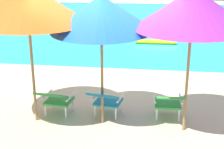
{
  "coord_description": "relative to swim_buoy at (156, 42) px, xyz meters",
  "views": [
    {
      "loc": [
        0.89,
        -6.2,
        2.93
      ],
      "look_at": [
        0.0,
        0.24,
        0.75
      ],
      "focal_mm": 51.94,
      "sensor_mm": 36.0,
      "label": 1
    }
  ],
  "objects": [
    {
      "name": "beach_umbrella_center",
      "position": [
        -0.97,
        -6.98,
        2.05
      ],
      "size": [
        2.11,
        2.14,
        2.51
      ],
      "color": "olive",
      "rests_on": "ground_plane"
    },
    {
      "name": "swim_buoy",
      "position": [
        0.0,
        0.0,
        0.0
      ],
      "size": [
        1.6,
        0.18,
        0.18
      ],
      "primitive_type": "cylinder",
      "rotation": [
        0.0,
        1.57,
        0.0
      ],
      "color": "yellow",
      "rests_on": "ocean_band"
    },
    {
      "name": "lounge_chair_right",
      "position": [
        0.3,
        -6.68,
        0.31
      ],
      "size": [
        0.58,
        0.9,
        0.68
      ],
      "color": "#338E3D",
      "rests_on": "ground_plane"
    },
    {
      "name": "ocean_band",
      "position": [
        -0.89,
        5.61,
        -0.09
      ],
      "size": [
        40.0,
        18.0,
        0.01
      ],
      "primitive_type": "cube",
      "color": "#28B2B7",
      "rests_on": "ground_plane"
    },
    {
      "name": "lounge_chair_left",
      "position": [
        -1.95,
        -6.85,
        0.31
      ],
      "size": [
        0.61,
        0.92,
        0.68
      ],
      "color": "#338E3D",
      "rests_on": "ground_plane"
    },
    {
      "name": "lounge_chair_center",
      "position": [
        -0.94,
        -6.75,
        0.31
      ],
      "size": [
        0.66,
        0.94,
        0.68
      ],
      "color": "teal",
      "rests_on": "ground_plane"
    },
    {
      "name": "beach_umbrella_left",
      "position": [
        -2.3,
        -7.04,
        2.22
      ],
      "size": [
        3.09,
        3.09,
        2.7
      ],
      "color": "olive",
      "rests_on": "ground_plane"
    },
    {
      "name": "ground_plane",
      "position": [
        -0.89,
        -2.44,
        -0.1
      ],
      "size": [
        40.0,
        40.0,
        0.0
      ],
      "primitive_type": "plane",
      "color": "#CCB78E"
    },
    {
      "name": "beach_umbrella_right",
      "position": [
        0.59,
        -7.06,
        2.17
      ],
      "size": [
        2.71,
        2.72,
        2.64
      ],
      "color": "olive",
      "rests_on": "ground_plane"
    }
  ]
}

